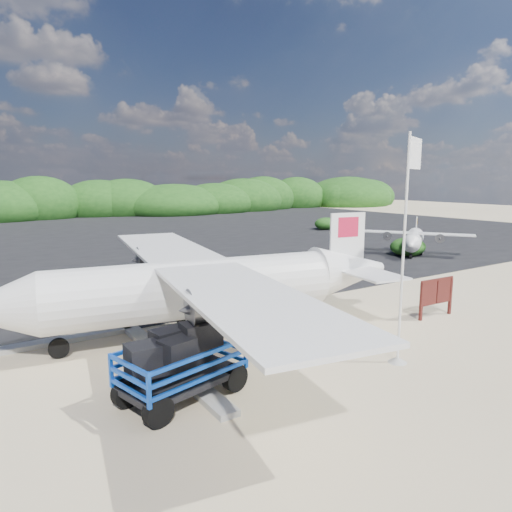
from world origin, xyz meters
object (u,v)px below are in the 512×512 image
at_px(baggage_cart, 183,398).
at_px(flagpole, 397,362).
at_px(crew_b, 296,292).
at_px(aircraft_large, 324,238).
at_px(crew_a, 186,303).
at_px(signboard, 435,317).

height_order(baggage_cart, flagpole, flagpole).
bearing_deg(crew_b, baggage_cart, 38.52).
height_order(flagpole, aircraft_large, flagpole).
relative_size(baggage_cart, aircraft_large, 0.19).
distance_m(flagpole, crew_a, 7.26).
xyz_separation_m(crew_a, crew_b, (3.90, -1.20, 0.12)).
bearing_deg(aircraft_large, baggage_cart, 51.77).
bearing_deg(signboard, aircraft_large, 61.35).
bearing_deg(aircraft_large, signboard, 68.32).
distance_m(baggage_cart, signboard, 10.61).
xyz_separation_m(signboard, crew_b, (-4.39, 2.87, 0.97)).
bearing_deg(crew_b, aircraft_large, -126.03).
bearing_deg(crew_a, aircraft_large, -146.79).
bearing_deg(signboard, crew_b, 149.01).
height_order(baggage_cart, crew_b, crew_b).
bearing_deg(crew_a, crew_b, 158.15).
xyz_separation_m(signboard, aircraft_large, (11.82, 19.77, 0.00)).
xyz_separation_m(flagpole, aircraft_large, (16.42, 21.89, 0.00)).
xyz_separation_m(flagpole, signboard, (4.60, 2.12, 0.00)).
bearing_deg(aircraft_large, crew_a, 47.17).
height_order(crew_b, aircraft_large, aircraft_large).
relative_size(flagpole, crew_a, 3.73).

